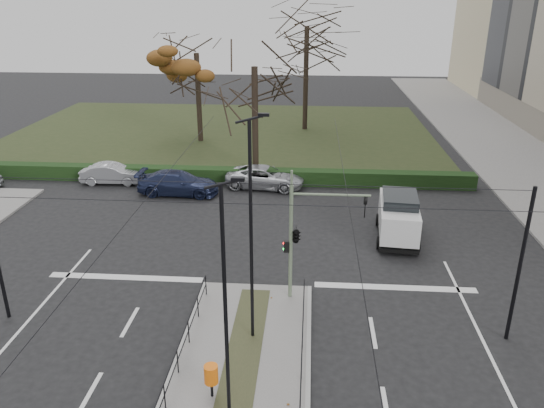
{
  "coord_description": "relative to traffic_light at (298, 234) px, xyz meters",
  "views": [
    {
      "loc": [
        2.13,
        -15.05,
        11.92
      ],
      "look_at": [
        0.39,
        8.43,
        2.56
      ],
      "focal_mm": 35.0,
      "sensor_mm": 36.0,
      "label": 1
    }
  ],
  "objects": [
    {
      "name": "ground",
      "position": [
        -1.75,
        -4.15,
        -3.02
      ],
      "size": [
        140.0,
        140.0,
        0.0
      ],
      "primitive_type": "plane",
      "color": "black",
      "rests_on": "ground"
    },
    {
      "name": "sidewalk_east",
      "position": [
        16.25,
        17.85,
        -2.95
      ],
      "size": [
        8.0,
        90.0,
        0.14
      ],
      "primitive_type": "cube",
      "color": "slate",
      "rests_on": "ground"
    },
    {
      "name": "park",
      "position": [
        -7.75,
        27.85,
        -2.97
      ],
      "size": [
        38.0,
        26.0,
        0.1
      ],
      "primitive_type": "cube",
      "color": "#273118",
      "rests_on": "ground"
    },
    {
      "name": "hedge",
      "position": [
        -7.75,
        14.45,
        -2.52
      ],
      "size": [
        38.0,
        1.0,
        1.0
      ],
      "primitive_type": "cube",
      "color": "black",
      "rests_on": "ground"
    },
    {
      "name": "median_railing",
      "position": [
        -1.75,
        -6.75,
        -2.05
      ],
      "size": [
        4.14,
        13.24,
        0.92
      ],
      "color": "black",
      "rests_on": "median_island"
    },
    {
      "name": "catenary",
      "position": [
        -1.75,
        -2.53,
        0.4
      ],
      "size": [
        20.0,
        34.0,
        6.0
      ],
      "color": "black",
      "rests_on": "ground"
    },
    {
      "name": "traffic_light",
      "position": [
        0.0,
        0.0,
        0.0
      ],
      "size": [
        3.37,
        1.94,
        4.96
      ],
      "color": "slate",
      "rests_on": "median_island"
    },
    {
      "name": "litter_bin",
      "position": [
        -2.48,
        -6.11,
        -2.07
      ],
      "size": [
        0.45,
        0.45,
        1.14
      ],
      "color": "black",
      "rests_on": "median_island"
    },
    {
      "name": "streetlamp_median_near",
      "position": [
        -1.74,
        -7.22,
        1.01
      ],
      "size": [
        0.64,
        0.13,
        7.67
      ],
      "color": "black",
      "rests_on": "median_island"
    },
    {
      "name": "streetlamp_median_far",
      "position": [
        -1.53,
        -2.87,
        1.34
      ],
      "size": [
        0.69,
        0.14,
        8.32
      ],
      "color": "black",
      "rests_on": "median_island"
    },
    {
      "name": "parked_car_second",
      "position": [
        -12.84,
        13.73,
        -2.35
      ],
      "size": [
        4.19,
        1.65,
        1.36
      ],
      "primitive_type": "imported",
      "rotation": [
        0.0,
        0.0,
        1.62
      ],
      "color": "#AAABB2",
      "rests_on": "ground"
    },
    {
      "name": "parked_car_third",
      "position": [
        -7.92,
        12.01,
        -2.28
      ],
      "size": [
        5.2,
        2.27,
        1.49
      ],
      "primitive_type": "imported",
      "rotation": [
        0.0,
        0.0,
        1.53
      ],
      "color": "#1D2545",
      "rests_on": "ground"
    },
    {
      "name": "parked_car_fourth",
      "position": [
        -2.5,
        13.68,
        -2.32
      ],
      "size": [
        5.34,
        2.93,
        1.42
      ],
      "primitive_type": "imported",
      "rotation": [
        0.0,
        0.0,
        1.45
      ],
      "color": "#AAABB2",
      "rests_on": "ground"
    },
    {
      "name": "white_van",
      "position": [
        5.03,
        6.39,
        -1.76
      ],
      "size": [
        2.44,
        4.73,
        2.43
      ],
      "color": "silver",
      "rests_on": "ground"
    },
    {
      "name": "rust_tree",
      "position": [
        -9.1,
        24.93,
        4.38
      ],
      "size": [
        7.19,
        7.19,
        9.62
      ],
      "color": "black",
      "rests_on": "park"
    },
    {
      "name": "bare_tree_center",
      "position": [
        -0.17,
        29.81,
        5.6
      ],
      "size": [
        8.22,
        8.22,
        12.22
      ],
      "color": "black",
      "rests_on": "park"
    },
    {
      "name": "bare_tree_near",
      "position": [
        -3.48,
        16.9,
        3.83
      ],
      "size": [
        6.7,
        6.7,
        9.69
      ],
      "color": "black",
      "rests_on": "park"
    }
  ]
}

